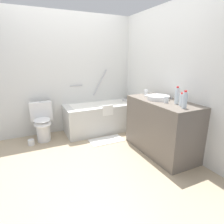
{
  "coord_description": "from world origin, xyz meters",
  "views": [
    {
      "loc": [
        -0.83,
        -2.59,
        1.51
      ],
      "look_at": [
        0.49,
        0.16,
        0.61
      ],
      "focal_mm": 29.98,
      "sensor_mm": 36.0,
      "label": 1
    }
  ],
  "objects_px": {
    "water_bottle_1": "(185,100)",
    "sink_basin": "(158,98)",
    "drinking_glass_0": "(146,93)",
    "drinking_glass_1": "(166,100)",
    "toilet_paper_roll": "(31,142)",
    "toilet": "(42,122)",
    "bath_mat": "(107,140)",
    "bathtub": "(100,116)",
    "water_bottle_2": "(177,96)",
    "soap_dish": "(147,96)",
    "water_bottle_0": "(182,100)",
    "sink_faucet": "(168,97)"
  },
  "relations": [
    {
      "from": "drinking_glass_0",
      "to": "bath_mat",
      "type": "bearing_deg",
      "value": 155.3
    },
    {
      "from": "drinking_glass_0",
      "to": "drinking_glass_1",
      "type": "bearing_deg",
      "value": -96.0
    },
    {
      "from": "bathtub",
      "to": "drinking_glass_1",
      "type": "distance_m",
      "value": 1.61
    },
    {
      "from": "drinking_glass_0",
      "to": "water_bottle_0",
      "type": "bearing_deg",
      "value": -89.21
    },
    {
      "from": "bath_mat",
      "to": "toilet_paper_roll",
      "type": "bearing_deg",
      "value": 162.34
    },
    {
      "from": "bathtub",
      "to": "sink_basin",
      "type": "height_order",
      "value": "bathtub"
    },
    {
      "from": "drinking_glass_1",
      "to": "soap_dish",
      "type": "xyz_separation_m",
      "value": [
        0.03,
        0.5,
        -0.04
      ]
    },
    {
      "from": "soap_dish",
      "to": "drinking_glass_0",
      "type": "bearing_deg",
      "value": 69.46
    },
    {
      "from": "sink_faucet",
      "to": "water_bottle_2",
      "type": "relative_size",
      "value": 0.61
    },
    {
      "from": "sink_faucet",
      "to": "water_bottle_0",
      "type": "relative_size",
      "value": 0.82
    },
    {
      "from": "bathtub",
      "to": "water_bottle_2",
      "type": "distance_m",
      "value": 1.76
    },
    {
      "from": "water_bottle_1",
      "to": "toilet_paper_roll",
      "type": "height_order",
      "value": "water_bottle_1"
    },
    {
      "from": "toilet",
      "to": "water_bottle_0",
      "type": "xyz_separation_m",
      "value": [
        1.7,
        -1.66,
        0.59
      ]
    },
    {
      "from": "bathtub",
      "to": "water_bottle_0",
      "type": "relative_size",
      "value": 7.88
    },
    {
      "from": "bathtub",
      "to": "soap_dish",
      "type": "height_order",
      "value": "bathtub"
    },
    {
      "from": "toilet",
      "to": "water_bottle_2",
      "type": "distance_m",
      "value": 2.39
    },
    {
      "from": "water_bottle_2",
      "to": "drinking_glass_1",
      "type": "bearing_deg",
      "value": 133.49
    },
    {
      "from": "water_bottle_2",
      "to": "soap_dish",
      "type": "height_order",
      "value": "water_bottle_2"
    },
    {
      "from": "sink_faucet",
      "to": "water_bottle_0",
      "type": "distance_m",
      "value": 0.49
    },
    {
      "from": "drinking_glass_0",
      "to": "bath_mat",
      "type": "relative_size",
      "value": 0.15
    },
    {
      "from": "sink_faucet",
      "to": "water_bottle_0",
      "type": "bearing_deg",
      "value": -110.41
    },
    {
      "from": "bathtub",
      "to": "water_bottle_2",
      "type": "bearing_deg",
      "value": -69.33
    },
    {
      "from": "sink_basin",
      "to": "sink_faucet",
      "type": "distance_m",
      "value": 0.21
    },
    {
      "from": "water_bottle_0",
      "to": "drinking_glass_0",
      "type": "distance_m",
      "value": 0.82
    },
    {
      "from": "water_bottle_2",
      "to": "bath_mat",
      "type": "xyz_separation_m",
      "value": [
        -0.67,
        0.99,
        -0.98
      ]
    },
    {
      "from": "sink_faucet",
      "to": "water_bottle_1",
      "type": "height_order",
      "value": "water_bottle_1"
    },
    {
      "from": "bathtub",
      "to": "bath_mat",
      "type": "bearing_deg",
      "value": -100.14
    },
    {
      "from": "toilet_paper_roll",
      "to": "drinking_glass_1",
      "type": "bearing_deg",
      "value": -34.88
    },
    {
      "from": "sink_basin",
      "to": "water_bottle_0",
      "type": "xyz_separation_m",
      "value": [
        0.04,
        -0.45,
        0.05
      ]
    },
    {
      "from": "sink_basin",
      "to": "water_bottle_1",
      "type": "distance_m",
      "value": 0.57
    },
    {
      "from": "water_bottle_2",
      "to": "soap_dish",
      "type": "xyz_separation_m",
      "value": [
        -0.07,
        0.6,
        -0.11
      ]
    },
    {
      "from": "drinking_glass_1",
      "to": "toilet_paper_roll",
      "type": "xyz_separation_m",
      "value": [
        -1.86,
        1.3,
        -0.86
      ]
    },
    {
      "from": "toilet",
      "to": "toilet_paper_roll",
      "type": "xyz_separation_m",
      "value": [
        -0.23,
        -0.14,
        -0.31
      ]
    },
    {
      "from": "toilet",
      "to": "bathtub",
      "type": "bearing_deg",
      "value": 92.64
    },
    {
      "from": "drinking_glass_0",
      "to": "drinking_glass_1",
      "type": "distance_m",
      "value": 0.6
    },
    {
      "from": "sink_basin",
      "to": "soap_dish",
      "type": "xyz_separation_m",
      "value": [
        -0.01,
        0.27,
        -0.02
      ]
    },
    {
      "from": "water_bottle_1",
      "to": "sink_basin",
      "type": "bearing_deg",
      "value": 87.32
    },
    {
      "from": "soap_dish",
      "to": "sink_basin",
      "type": "bearing_deg",
      "value": -87.86
    },
    {
      "from": "toilet",
      "to": "bath_mat",
      "type": "bearing_deg",
      "value": 66.07
    },
    {
      "from": "toilet",
      "to": "water_bottle_2",
      "type": "height_order",
      "value": "water_bottle_2"
    },
    {
      "from": "sink_faucet",
      "to": "toilet_paper_roll",
      "type": "xyz_separation_m",
      "value": [
        -2.1,
        1.07,
        -0.84
      ]
    },
    {
      "from": "water_bottle_0",
      "to": "drinking_glass_1",
      "type": "height_order",
      "value": "water_bottle_0"
    },
    {
      "from": "sink_faucet",
      "to": "water_bottle_2",
      "type": "height_order",
      "value": "water_bottle_2"
    },
    {
      "from": "drinking_glass_0",
      "to": "bathtub",
      "type": "bearing_deg",
      "value": 123.2
    },
    {
      "from": "toilet",
      "to": "sink_basin",
      "type": "distance_m",
      "value": 2.12
    },
    {
      "from": "drinking_glass_1",
      "to": "toilet_paper_roll",
      "type": "height_order",
      "value": "drinking_glass_1"
    },
    {
      "from": "drinking_glass_1",
      "to": "toilet",
      "type": "bearing_deg",
      "value": 138.49
    },
    {
      "from": "sink_faucet",
      "to": "drinking_glass_1",
      "type": "height_order",
      "value": "drinking_glass_1"
    },
    {
      "from": "bathtub",
      "to": "sink_faucet",
      "type": "distance_m",
      "value": 1.5
    },
    {
      "from": "sink_faucet",
      "to": "drinking_glass_1",
      "type": "xyz_separation_m",
      "value": [
        -0.24,
        -0.23,
        0.02
      ]
    }
  ]
}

